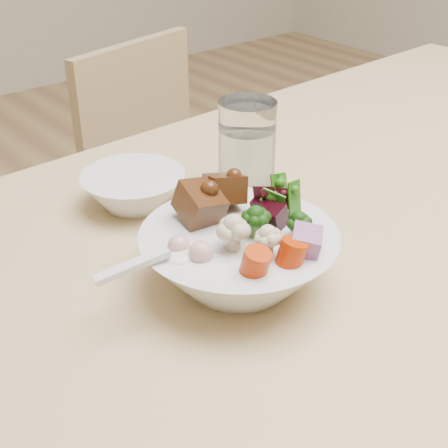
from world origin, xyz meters
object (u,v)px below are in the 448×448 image
at_px(dining_table, 390,235).
at_px(food_bowl, 239,253).
at_px(chair_far, 171,191).
at_px(side_bowl, 134,190).
at_px(water_glass, 247,153).

relative_size(dining_table, food_bowl, 7.09).
xyz_separation_m(chair_far, side_bowl, (-0.37, -0.45, 0.30)).
distance_m(food_bowl, water_glass, 0.22).
xyz_separation_m(dining_table, side_bowl, (-0.32, 0.21, 0.10)).
distance_m(food_bowl, side_bowl, 0.23).
relative_size(chair_far, water_glass, 5.70).
height_order(chair_far, water_glass, water_glass).
xyz_separation_m(chair_far, food_bowl, (-0.37, -0.68, 0.32)).
bearing_deg(food_bowl, water_glass, 46.60).
relative_size(dining_table, chair_far, 2.01).
height_order(dining_table, chair_far, chair_far).
distance_m(water_glass, side_bowl, 0.17).
height_order(chair_far, side_bowl, chair_far).
bearing_deg(chair_far, water_glass, -126.71).
xyz_separation_m(dining_table, food_bowl, (-0.32, -0.02, 0.11)).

